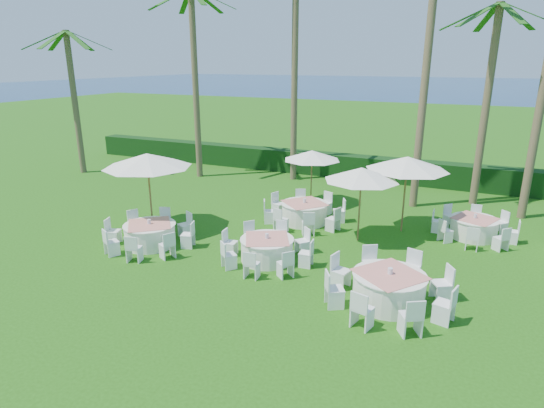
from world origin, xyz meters
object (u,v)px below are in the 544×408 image
Objects in this scene: banquet_table_c at (389,288)px; banquet_table_f at (474,227)px; banquet_table_e at (304,212)px; umbrella_c at (312,155)px; umbrella_a at (147,160)px; banquet_table_a at (150,234)px; banquet_table_b at (267,249)px; umbrella_d at (407,163)px; umbrella_b at (361,174)px.

banquet_table_c reaches higher than banquet_table_f.
banquet_table_e is 1.27× the size of umbrella_c.
umbrella_a is 1.29× the size of umbrella_c.
banquet_table_c is 6.21m from banquet_table_f.
banquet_table_e is (3.98, 4.32, 0.01)m from banquet_table_a.
banquet_table_c is 8.86m from umbrella_c.
banquet_table_b is 0.93× the size of umbrella_a.
banquet_table_e is at bearing 32.12° from umbrella_a.
banquet_table_a is at bearing -147.28° from umbrella_d.
banquet_table_b is 7.58m from banquet_table_f.
umbrella_a is at bearing -159.70° from banquet_table_f.
banquet_table_a is 8.14m from banquet_table_c.
banquet_table_e is at bearing -171.16° from umbrella_d.
banquet_table_c is at bearing -84.57° from umbrella_d.
banquet_table_f is 4.63m from umbrella_b.
umbrella_c reaches higher than banquet_table_b.
banquet_table_b is at bearing -83.22° from umbrella_c.
banquet_table_b is (4.14, 0.50, -0.01)m from banquet_table_a.
umbrella_b is (2.36, -0.98, 1.97)m from banquet_table_e.
banquet_table_e reaches higher than banquet_table_b.
banquet_table_e is 1.06× the size of umbrella_d.
banquet_table_f is at bearing 20.30° from umbrella_a.
banquet_table_a is 0.92× the size of banquet_table_c.
banquet_table_a is 7.71m from umbrella_c.
umbrella_b is at bearing -129.09° from umbrella_d.
umbrella_a reaches higher than banquet_table_e.
banquet_table_c is 6.43m from banquet_table_e.
umbrella_b is (6.34, 3.33, 1.98)m from banquet_table_a.
umbrella_a reaches higher than umbrella_b.
umbrella_c is at bearing 51.58° from umbrella_a.
banquet_table_b reaches higher than banquet_table_f.
umbrella_a is 1.21× the size of umbrella_b.
banquet_table_b is 0.95× the size of banquet_table_e.
umbrella_b is at bearing 27.75° from banquet_table_a.
umbrella_c is (-0.73, 6.18, 1.78)m from banquet_table_b.
banquet_table_c is 1.13× the size of umbrella_d.
umbrella_c reaches higher than banquet_table_f.
umbrella_d reaches higher than banquet_table_e.
banquet_table_f is (6.04, 0.98, -0.04)m from banquet_table_e.
umbrella_c is at bearing 131.17° from umbrella_b.
banquet_table_e is at bearing 92.47° from banquet_table_b.
banquet_table_b is at bearing -128.27° from umbrella_d.
umbrella_b is (7.24, 2.08, -0.24)m from umbrella_a.
umbrella_b is 1.07× the size of umbrella_c.
umbrella_b reaches higher than banquet_table_c.
umbrella_a reaches higher than banquet_table_f.
umbrella_c is at bearing 168.11° from banquet_table_f.
umbrella_c is at bearing 96.78° from banquet_table_b.
banquet_table_c reaches higher than banquet_table_e.
umbrella_b reaches higher than banquet_table_a.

